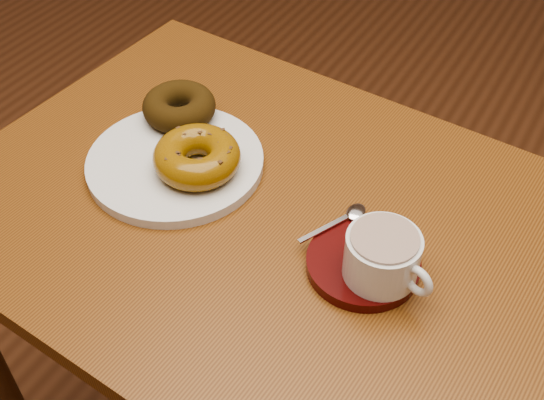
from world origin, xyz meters
The scene contains 7 objects.
cafe_table centered at (-0.30, -0.34, 0.66)m, with size 0.88×0.68×0.78m.
donut_plate centered at (-0.44, -0.33, 0.79)m, with size 0.25×0.25×0.02m, color silver.
donut_cinnamon centered at (-0.49, -0.25, 0.82)m, with size 0.11×0.11×0.04m, color #38240B.
donut_caramel centered at (-0.40, -0.33, 0.82)m, with size 0.16×0.16×0.04m.
saucer centered at (-0.13, -0.37, 0.79)m, with size 0.14×0.14×0.01m, color #3E0908.
coffee_cup centered at (-0.11, -0.38, 0.83)m, with size 0.11×0.09×0.06m.
teaspoon centered at (-0.18, -0.31, 0.80)m, with size 0.05×0.10×0.01m.
Camera 1 is at (0.04, -0.89, 1.42)m, focal length 45.00 mm.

